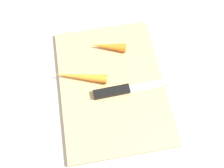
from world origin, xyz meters
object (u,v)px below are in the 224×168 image
cutting_board (112,85)px  knife (117,91)px  carrot_short (108,46)px  carrot_long (80,77)px

cutting_board → knife: bearing=19.3°
carrot_short → cutting_board: bearing=101.5°
cutting_board → knife: knife is taller
cutting_board → carrot_short: carrot_short is taller
carrot_long → knife: bearing=164.5°
carrot_long → cutting_board: bearing=175.5°
carrot_long → carrot_short: (-0.08, 0.08, -0.00)m
cutting_board → carrot_long: bearing=-110.6°
carrot_long → carrot_short: 0.11m
knife → carrot_long: bearing=146.4°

